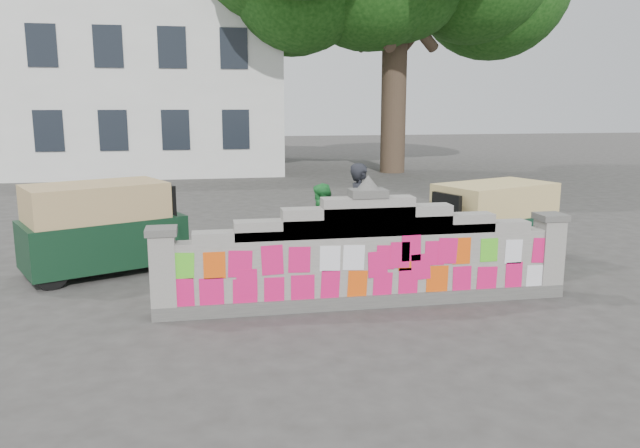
% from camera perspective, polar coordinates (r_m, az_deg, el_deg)
% --- Properties ---
extents(ground, '(100.00, 100.00, 0.00)m').
position_cam_1_polar(ground, '(9.72, 4.26, -7.37)').
color(ground, '#383533').
rests_on(ground, ground).
extents(parapet_wall, '(6.48, 0.44, 2.01)m').
position_cam_1_polar(parapet_wall, '(9.51, 4.33, -3.09)').
color(parapet_wall, '#4C4C49').
rests_on(parapet_wall, ground).
extents(building, '(16.00, 10.00, 8.90)m').
position_cam_1_polar(building, '(31.24, -19.64, 12.14)').
color(building, silver).
rests_on(building, ground).
extents(cyclist_bike, '(1.99, 0.72, 1.04)m').
position_cam_1_polar(cyclist_bike, '(11.35, 3.66, -1.95)').
color(cyclist_bike, black).
rests_on(cyclist_bike, ground).
extents(cyclist_rider, '(0.43, 0.65, 1.77)m').
position_cam_1_polar(cyclist_rider, '(11.28, 3.68, -0.16)').
color(cyclist_rider, black).
rests_on(cyclist_rider, ground).
extents(pedestrian, '(0.75, 0.89, 1.61)m').
position_cam_1_polar(pedestrian, '(11.52, 0.17, -0.28)').
color(pedestrian, green).
rests_on(pedestrian, ground).
extents(rickshaw_left, '(3.06, 2.32, 1.65)m').
position_cam_1_polar(rickshaw_left, '(11.97, -19.33, -0.24)').
color(rickshaw_left, black).
rests_on(rickshaw_left, ground).
extents(rickshaw_right, '(2.89, 2.08, 1.55)m').
position_cam_1_polar(rickshaw_right, '(12.43, 15.38, 0.16)').
color(rickshaw_right, '#0F2F1F').
rests_on(rickshaw_right, ground).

